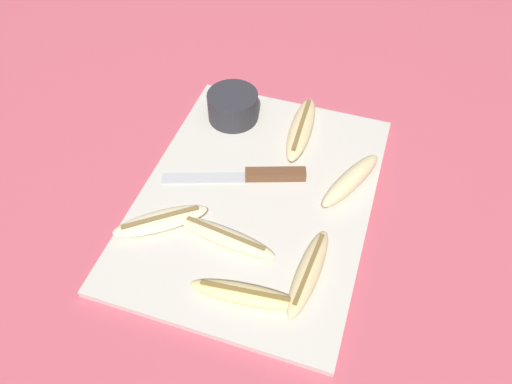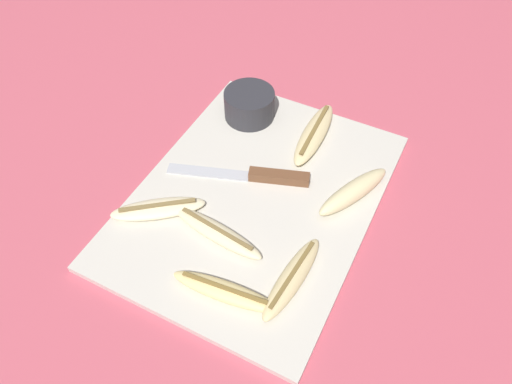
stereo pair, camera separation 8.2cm
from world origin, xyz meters
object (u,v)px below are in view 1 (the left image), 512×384
Objects in this scene: banana_ripe_center at (301,128)px; banana_mellow_near at (309,272)px; banana_golden_short at (245,294)px; banana_soft_right at (351,180)px; banana_pale_long at (161,221)px; prep_bowl at (233,106)px; banana_cream_curved at (225,237)px; knife at (261,175)px.

banana_ripe_center is 0.30m from banana_mellow_near.
banana_golden_short is 0.35m from banana_ripe_center.
banana_soft_right is (0.25, -0.10, 0.01)m from banana_golden_short.
banana_golden_short is 0.19m from banana_pale_long.
prep_bowl is at bearing 22.29° from banana_golden_short.
banana_golden_short is 1.03× the size of banana_mellow_near.
banana_pale_long is at bearing 175.36° from prep_bowl.
banana_soft_right reaches higher than banana_ripe_center.
banana_ripe_center is 1.04× the size of banana_cream_curved.
banana_mellow_near is at bearing -50.96° from banana_golden_short.
prep_bowl reaches higher than banana_ripe_center.
banana_ripe_center is (0.35, 0.01, 0.00)m from banana_golden_short.
banana_pale_long is 0.32m from banana_soft_right.
knife is at bearing 164.50° from banana_ripe_center.
banana_cream_curved is at bearing 156.08° from knife.
prep_bowl reaches higher than banana_pale_long.
banana_pale_long is (-0.00, 0.11, -0.00)m from banana_cream_curved.
banana_golden_short reaches higher than knife.
prep_bowl is (0.13, 0.10, 0.02)m from knife.
banana_ripe_center reaches higher than banana_cream_curved.
banana_cream_curved is (-0.27, 0.05, -0.00)m from banana_ripe_center.
banana_pale_long is (0.08, 0.17, -0.00)m from banana_golden_short.
banana_cream_curved is at bearing 81.11° from banana_mellow_near.
banana_cream_curved is 1.06× the size of banana_mellow_near.
banana_soft_right is 0.27m from prep_bowl.
knife is 0.14m from banana_cream_curved.
prep_bowl is (0.00, 0.13, 0.02)m from banana_ripe_center.
banana_ripe_center is at bearing 16.80° from banana_mellow_near.
knife is 0.17m from prep_bowl.
prep_bowl reaches higher than banana_soft_right.
banana_cream_curved is 1.78× the size of prep_bowl.
banana_golden_short is at bearing -144.08° from banana_cream_curved.
knife is at bearing 37.59° from banana_mellow_near.
banana_pale_long is at bearing 120.93° from knife.
knife is 1.41× the size of banana_cream_curved.
banana_mellow_near reaches higher than banana_pale_long.
banana_cream_curved is (0.08, 0.06, 0.00)m from banana_golden_short.
banana_soft_right is (0.19, -0.02, 0.00)m from banana_mellow_near.
prep_bowl is at bearing 17.43° from banana_cream_curved.
banana_ripe_center is 0.27m from banana_cream_curved.
banana_cream_curved is 0.23m from banana_soft_right.
banana_cream_curved is 0.29m from prep_bowl.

